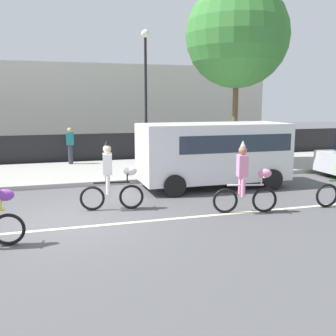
% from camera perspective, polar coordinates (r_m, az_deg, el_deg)
% --- Properties ---
extents(ground_plane, '(80.00, 80.00, 0.00)m').
position_cam_1_polar(ground_plane, '(9.96, -14.33, -7.60)').
color(ground_plane, '#4C4C4F').
extents(road_centre_line, '(36.00, 0.14, 0.01)m').
position_cam_1_polar(road_centre_line, '(9.48, -14.19, -8.44)').
color(road_centre_line, beige).
rests_on(road_centre_line, ground).
extents(sidewalk_curb, '(60.00, 5.00, 0.15)m').
position_cam_1_polar(sidewalk_curb, '(16.28, -15.45, -0.75)').
color(sidewalk_curb, '#9E9B93').
rests_on(sidewalk_curb, ground).
extents(fence_line, '(40.00, 0.08, 1.40)m').
position_cam_1_polar(fence_line, '(19.06, -15.78, 2.60)').
color(fence_line, black).
rests_on(fence_line, ground).
extents(building_backdrop, '(28.00, 8.00, 5.13)m').
position_cam_1_polar(building_backdrop, '(27.53, -17.72, 8.43)').
color(building_backdrop, beige).
rests_on(building_backdrop, ground).
extents(parade_cyclist_zebra, '(1.71, 0.51, 1.92)m').
position_cam_1_polar(parade_cyclist_zebra, '(10.65, -8.12, -1.62)').
color(parade_cyclist_zebra, black).
rests_on(parade_cyclist_zebra, ground).
extents(parade_cyclist_pink, '(1.70, 0.56, 1.92)m').
position_cam_1_polar(parade_cyclist_pink, '(10.44, 11.27, -1.94)').
color(parade_cyclist_pink, black).
rests_on(parade_cyclist_pink, ground).
extents(parked_van_white, '(5.00, 2.22, 2.18)m').
position_cam_1_polar(parked_van_white, '(13.46, 6.86, 2.62)').
color(parked_van_white, white).
rests_on(parked_van_white, ground).
extents(street_lamp_post, '(0.36, 0.36, 5.86)m').
position_cam_1_polar(street_lamp_post, '(17.90, -3.26, 13.05)').
color(street_lamp_post, black).
rests_on(street_lamp_post, sidewalk_curb).
extents(street_tree_near_lamp, '(4.37, 4.37, 7.68)m').
position_cam_1_polar(street_tree_near_lamp, '(17.66, 10.01, 18.37)').
color(street_tree_near_lamp, brown).
rests_on(street_tree_near_lamp, sidewalk_curb).
extents(pedestrian_onlooker, '(0.32, 0.20, 1.62)m').
position_cam_1_polar(pedestrian_onlooker, '(18.04, -14.01, 3.30)').
color(pedestrian_onlooker, '#33333D').
rests_on(pedestrian_onlooker, sidewalk_curb).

